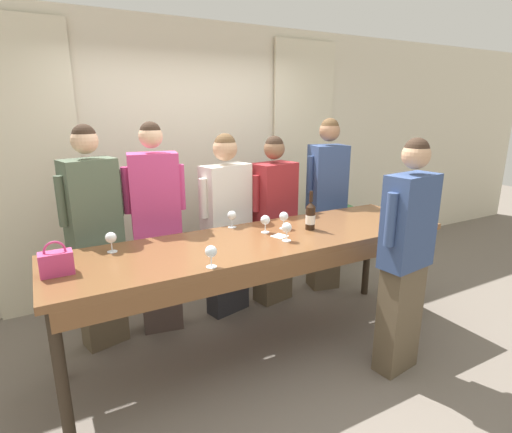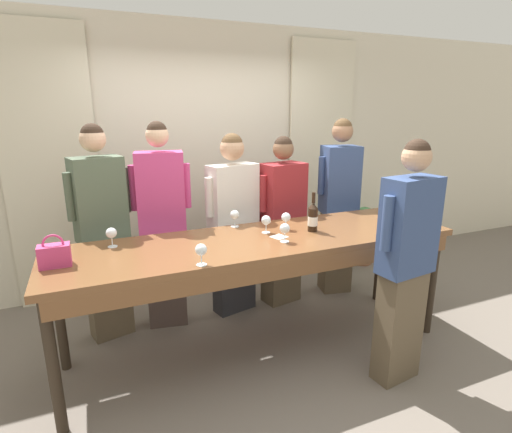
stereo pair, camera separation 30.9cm
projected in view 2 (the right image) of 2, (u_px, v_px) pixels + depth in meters
name	position (u px, v px, depth m)	size (l,w,h in m)	color
ground_plane	(260.00, 348.00, 3.31)	(18.00, 18.00, 0.00)	#70665B
wall_back	(201.00, 157.00, 4.40)	(12.00, 0.06, 2.80)	beige
curtain_panel_left	(52.00, 171.00, 3.80)	(0.84, 0.03, 2.69)	beige
curtain_panel_right	(320.00, 157.00, 4.91)	(0.84, 0.03, 2.69)	beige
tasting_bar	(262.00, 250.00, 3.06)	(3.09, 0.83, 0.96)	brown
wine_bottle	(313.00, 217.00, 3.20)	(0.08, 0.08, 0.32)	black
handbag	(54.00, 255.00, 2.50)	(0.19, 0.11, 0.21)	#C63870
wine_glass_front_left	(286.00, 218.00, 3.25)	(0.08, 0.08, 0.14)	white
wine_glass_front_mid	(235.00, 215.00, 3.32)	(0.08, 0.08, 0.14)	white
wine_glass_front_right	(285.00, 229.00, 2.95)	(0.08, 0.08, 0.14)	white
wine_glass_center_left	(201.00, 250.00, 2.51)	(0.08, 0.08, 0.14)	white
wine_glass_center_mid	(266.00, 221.00, 3.16)	(0.08, 0.08, 0.14)	white
wine_glass_center_right	(111.00, 234.00, 2.84)	(0.08, 0.08, 0.14)	white
napkin	(279.00, 237.00, 3.08)	(0.14, 0.14, 0.00)	white
guest_olive_jacket	(103.00, 232.00, 3.28)	(0.50, 0.32, 1.82)	brown
guest_pink_top	(163.00, 225.00, 3.47)	(0.51, 0.29, 1.83)	#473833
guest_cream_sweater	(233.00, 223.00, 3.73)	(0.57, 0.31, 1.71)	#28282D
guest_striped_shirt	(282.00, 221.00, 3.93)	(0.53, 0.34, 1.68)	brown
guest_navy_coat	(338.00, 206.00, 4.15)	(0.47, 0.35, 1.83)	brown
host_pouring	(405.00, 263.00, 2.73)	(0.51, 0.25, 1.74)	brown
potted_plant	(363.00, 232.00, 5.02)	(0.39, 0.39, 0.74)	#935B3D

